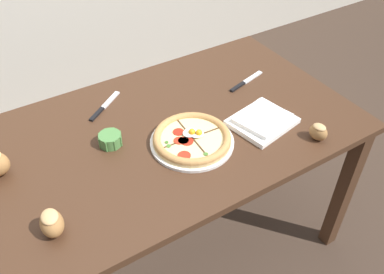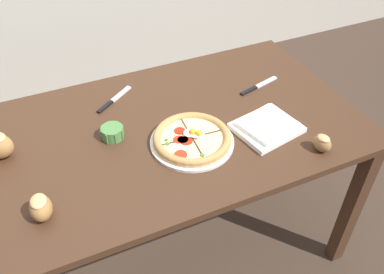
% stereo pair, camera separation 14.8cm
% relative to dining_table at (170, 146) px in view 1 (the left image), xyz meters
% --- Properties ---
extents(ground_plane, '(12.00, 12.00, 0.00)m').
position_rel_dining_table_xyz_m(ground_plane, '(0.00, 0.00, -0.67)').
color(ground_plane, '#3D2D23').
extents(dining_table, '(1.46, 0.88, 0.77)m').
position_rel_dining_table_xyz_m(dining_table, '(0.00, 0.00, 0.00)').
color(dining_table, '#422819').
rests_on(dining_table, ground_plane).
extents(pizza, '(0.31, 0.31, 0.05)m').
position_rel_dining_table_xyz_m(pizza, '(0.03, -0.12, 0.12)').
color(pizza, white).
rests_on(pizza, dining_table).
extents(ramekin_bowl, '(0.09, 0.09, 0.05)m').
position_rel_dining_table_xyz_m(ramekin_bowl, '(-0.23, 0.03, 0.12)').
color(ramekin_bowl, '#4C8442').
rests_on(ramekin_bowl, dining_table).
extents(napkin_folded, '(0.26, 0.24, 0.04)m').
position_rel_dining_table_xyz_m(napkin_folded, '(0.32, -0.17, 0.12)').
color(napkin_folded, white).
rests_on(napkin_folded, dining_table).
extents(bread_piece_near, '(0.07, 0.10, 0.08)m').
position_rel_dining_table_xyz_m(bread_piece_near, '(-0.53, -0.24, 0.14)').
color(bread_piece_near, '#A3703D').
rests_on(bread_piece_near, dining_table).
extents(bread_piece_mid, '(0.07, 0.08, 0.06)m').
position_rel_dining_table_xyz_m(bread_piece_mid, '(0.44, -0.35, 0.13)').
color(bread_piece_mid, olive).
rests_on(bread_piece_mid, dining_table).
extents(knife_main, '(0.21, 0.07, 0.01)m').
position_rel_dining_table_xyz_m(knife_main, '(0.45, 0.10, 0.10)').
color(knife_main, silver).
rests_on(knife_main, dining_table).
extents(knife_spare, '(0.18, 0.14, 0.01)m').
position_rel_dining_table_xyz_m(knife_spare, '(-0.16, 0.26, 0.10)').
color(knife_spare, silver).
rests_on(knife_spare, dining_table).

